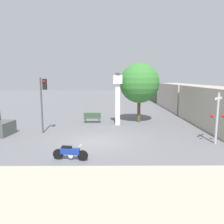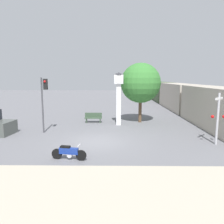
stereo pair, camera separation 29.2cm
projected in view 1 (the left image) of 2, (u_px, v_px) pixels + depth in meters
ground_plane at (98, 141)px, 14.46m from camera, size 120.00×120.00×0.00m
sidewalk_strip at (85, 203)px, 7.23m from camera, size 36.00×6.00×0.10m
motorcycle at (70, 153)px, 11.12m from camera, size 1.84×0.48×0.82m
clock_tower at (118, 91)px, 19.13m from camera, size 0.93×0.93×4.64m
freight_train at (176, 96)px, 29.73m from camera, size 2.80×33.97×3.40m
traffic_light at (43, 95)px, 16.23m from camera, size 0.50×0.35×4.20m
railroad_crossing_signal at (217, 116)px, 13.68m from camera, size 0.90×0.82×3.26m
street_tree at (139, 83)px, 20.28m from camera, size 3.70×3.70×5.55m
bench at (92, 118)px, 20.44m from camera, size 1.60×0.44×0.92m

